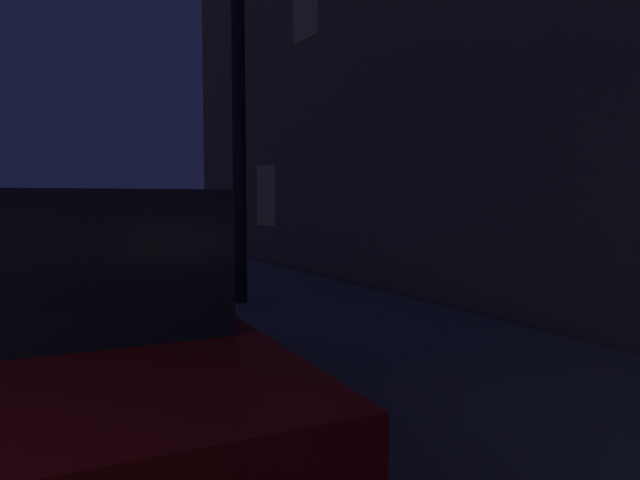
{
  "coord_description": "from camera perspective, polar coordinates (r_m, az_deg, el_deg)",
  "views": [
    {
      "loc": [
        2.82,
        -0.15,
        1.39
      ],
      "look_at": [
        4.18,
        2.35,
        1.19
      ],
      "focal_mm": 31.91,
      "sensor_mm": 36.0,
      "label": 1
    }
  ],
  "objects": [
    {
      "name": "car_red",
      "position": [
        3.22,
        -27.76,
        -8.56
      ],
      "size": [
        2.1,
        4.17,
        1.43
      ],
      "color": "maroon",
      "rests_on": "ground"
    },
    {
      "name": "car_yellow_cab",
      "position": [
        8.93,
        -28.33,
        -0.72
      ],
      "size": [
        2.07,
        4.59,
        1.43
      ],
      "color": "gold",
      "rests_on": "ground"
    },
    {
      "name": "street_lamp",
      "position": [
        7.18,
        -8.24,
        21.01
      ],
      "size": [
        0.44,
        0.44,
        4.98
      ],
      "color": "black",
      "rests_on": "sidewalk"
    }
  ]
}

